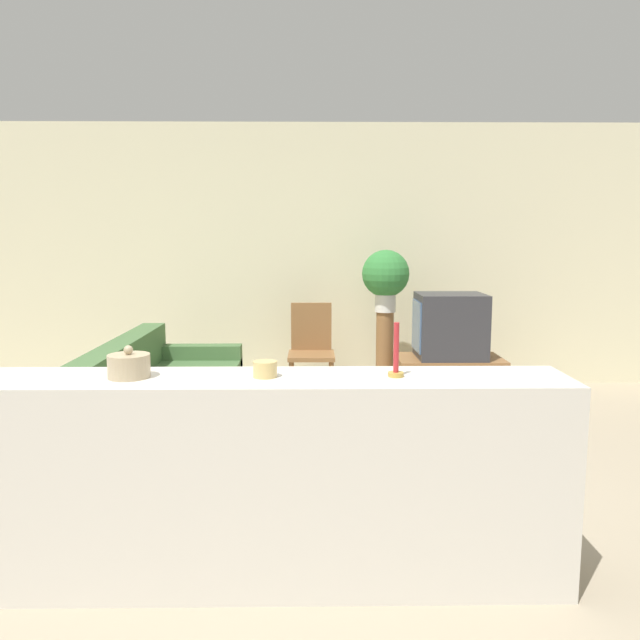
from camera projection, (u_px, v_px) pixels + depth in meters
name	position (u px, v px, depth m)	size (l,w,h in m)	color
ground_plane	(265.00, 537.00, 3.26)	(14.00, 14.00, 0.00)	tan
wall_back	(288.00, 256.00, 6.48)	(9.00, 0.06, 2.70)	beige
couch	(165.00, 404.00, 4.79)	(0.90, 1.99, 0.77)	#476B3D
tv_stand	(449.00, 384.00, 5.62)	(0.94, 0.53, 0.48)	olive
television	(450.00, 326.00, 5.54)	(0.60, 0.50, 0.57)	#333338
wooden_chair	(311.00, 347.00, 6.01)	(0.44, 0.44, 0.91)	olive
plant_stand	(384.00, 355.00, 6.04)	(0.17, 0.17, 0.84)	olive
potted_plant	(386.00, 276.00, 5.93)	(0.45, 0.45, 0.59)	white
foreground_counter	(258.00, 480.00, 2.81)	(2.77, 0.44, 0.95)	silver
decorative_bowl	(129.00, 366.00, 2.73)	(0.18, 0.18, 0.14)	tan
candle_jar	(265.00, 369.00, 2.74)	(0.11, 0.11, 0.07)	tan
candlestick	(396.00, 359.00, 2.74)	(0.07, 0.07, 0.24)	#B7933D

